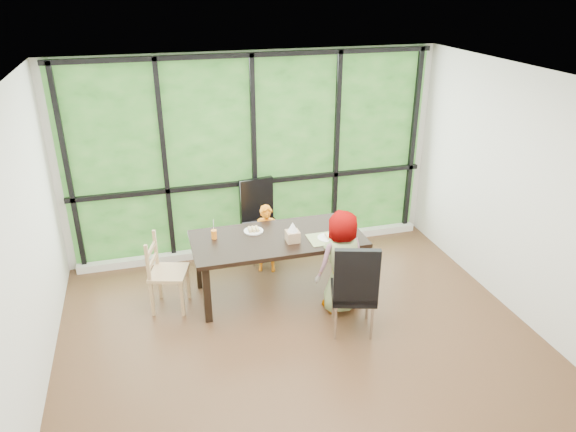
# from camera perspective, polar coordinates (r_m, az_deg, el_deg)

# --- Properties ---
(ground) EXTENTS (5.00, 5.00, 0.00)m
(ground) POSITION_cam_1_polar(r_m,az_deg,el_deg) (5.76, 1.48, -13.35)
(ground) COLOR black
(ground) RESTS_ON ground
(back_wall) EXTENTS (5.00, 0.00, 5.00)m
(back_wall) POSITION_cam_1_polar(r_m,az_deg,el_deg) (7.07, -3.76, 6.48)
(back_wall) COLOR silver
(back_wall) RESTS_ON ground
(foliage_backdrop) EXTENTS (4.80, 0.02, 2.65)m
(foliage_backdrop) POSITION_cam_1_polar(r_m,az_deg,el_deg) (7.06, -3.73, 6.43)
(foliage_backdrop) COLOR #1E5019
(foliage_backdrop) RESTS_ON back_wall
(window_mullions) EXTENTS (4.80, 0.06, 2.65)m
(window_mullions) POSITION_cam_1_polar(r_m,az_deg,el_deg) (7.02, -3.66, 6.33)
(window_mullions) COLOR black
(window_mullions) RESTS_ON back_wall
(window_sill) EXTENTS (4.80, 0.12, 0.10)m
(window_sill) POSITION_cam_1_polar(r_m,az_deg,el_deg) (7.49, -3.33, -3.25)
(window_sill) COLOR silver
(window_sill) RESTS_ON ground
(dining_table) EXTENTS (2.00, 0.95, 0.75)m
(dining_table) POSITION_cam_1_polar(r_m,az_deg,el_deg) (6.36, -1.12, -5.28)
(dining_table) COLOR black
(dining_table) RESTS_ON ground
(chair_window_leather) EXTENTS (0.52, 0.52, 1.08)m
(chair_window_leather) POSITION_cam_1_polar(r_m,az_deg,el_deg) (7.07, -2.82, -0.59)
(chair_window_leather) COLOR black
(chair_window_leather) RESTS_ON ground
(chair_interior_leather) EXTENTS (0.57, 0.57, 1.08)m
(chair_interior_leather) POSITION_cam_1_polar(r_m,az_deg,el_deg) (5.68, 7.06, -7.51)
(chair_interior_leather) COLOR black
(chair_interior_leather) RESTS_ON ground
(chair_end_beech) EXTENTS (0.50, 0.52, 0.90)m
(chair_end_beech) POSITION_cam_1_polar(r_m,az_deg,el_deg) (6.20, -12.70, -6.00)
(chair_end_beech) COLOR #A27E53
(chair_end_beech) RESTS_ON ground
(child_toddler) EXTENTS (0.38, 0.30, 0.91)m
(child_toddler) POSITION_cam_1_polar(r_m,az_deg,el_deg) (6.80, -2.31, -2.44)
(child_toddler) COLOR orange
(child_toddler) RESTS_ON ground
(child_older) EXTENTS (0.66, 0.50, 1.22)m
(child_older) POSITION_cam_1_polar(r_m,az_deg,el_deg) (5.97, 5.64, -4.96)
(child_older) COLOR gray
(child_older) RESTS_ON ground
(placemat) EXTENTS (0.45, 0.33, 0.01)m
(placemat) POSITION_cam_1_polar(r_m,az_deg,el_deg) (6.16, 4.29, -2.41)
(placemat) COLOR tan
(placemat) RESTS_ON dining_table
(plate_far) EXTENTS (0.23, 0.23, 0.01)m
(plate_far) POSITION_cam_1_polar(r_m,az_deg,el_deg) (6.32, -3.72, -1.61)
(plate_far) COLOR white
(plate_far) RESTS_ON dining_table
(plate_near) EXTENTS (0.23, 0.23, 0.01)m
(plate_near) POSITION_cam_1_polar(r_m,az_deg,el_deg) (6.16, 4.26, -2.36)
(plate_near) COLOR white
(plate_near) RESTS_ON dining_table
(orange_cup) EXTENTS (0.07, 0.07, 0.10)m
(orange_cup) POSITION_cam_1_polar(r_m,az_deg,el_deg) (6.18, -7.96, -1.96)
(orange_cup) COLOR orange
(orange_cup) RESTS_ON dining_table
(green_cup) EXTENTS (0.07, 0.07, 0.11)m
(green_cup) POSITION_cam_1_polar(r_m,az_deg,el_deg) (6.16, 6.92, -1.98)
(green_cup) COLOR #46D924
(green_cup) RESTS_ON dining_table
(white_mug) EXTENTS (0.08, 0.08, 0.09)m
(white_mug) POSITION_cam_1_polar(r_m,az_deg,el_deg) (6.47, 6.62, -0.74)
(white_mug) COLOR white
(white_mug) RESTS_ON dining_table
(tissue_box) EXTENTS (0.15, 0.15, 0.13)m
(tissue_box) POSITION_cam_1_polar(r_m,az_deg,el_deg) (6.05, 0.50, -2.19)
(tissue_box) COLOR tan
(tissue_box) RESTS_ON dining_table
(crepe_rolls_far) EXTENTS (0.15, 0.12, 0.04)m
(crepe_rolls_far) POSITION_cam_1_polar(r_m,az_deg,el_deg) (6.31, -3.73, -1.41)
(crepe_rolls_far) COLOR tan
(crepe_rolls_far) RESTS_ON plate_far
(crepe_rolls_near) EXTENTS (0.05, 0.12, 0.04)m
(crepe_rolls_near) POSITION_cam_1_polar(r_m,az_deg,el_deg) (6.15, 4.27, -2.15)
(crepe_rolls_near) COLOR tan
(crepe_rolls_near) RESTS_ON plate_near
(straw_white) EXTENTS (0.01, 0.04, 0.20)m
(straw_white) POSITION_cam_1_polar(r_m,az_deg,el_deg) (6.14, -8.01, -1.20)
(straw_white) COLOR white
(straw_white) RESTS_ON orange_cup
(straw_pink) EXTENTS (0.01, 0.04, 0.20)m
(straw_pink) POSITION_cam_1_polar(r_m,az_deg,el_deg) (6.11, 6.96, -1.16)
(straw_pink) COLOR pink
(straw_pink) RESTS_ON green_cup
(tissue) EXTENTS (0.12, 0.12, 0.11)m
(tissue) POSITION_cam_1_polar(r_m,az_deg,el_deg) (6.00, 0.50, -1.18)
(tissue) COLOR white
(tissue) RESTS_ON tissue_box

